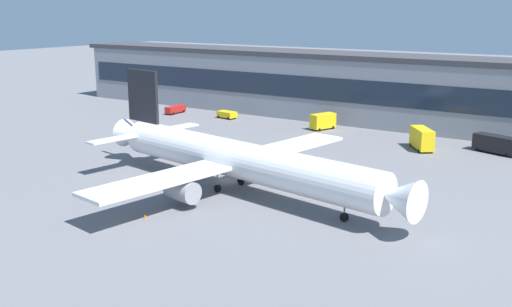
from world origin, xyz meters
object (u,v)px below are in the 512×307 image
Objects in this scene: catering_truck at (422,138)px; pushback_tractor at (227,114)px; traffic_cone_0 at (145,216)px; airliner at (236,159)px; belt_loader at (176,109)px; fuel_truck at (497,144)px; stair_truck at (323,121)px.

pushback_tractor is (-51.16, 6.12, -1.24)m from catering_truck.
catering_truck reaches higher than traffic_cone_0.
airliner reaches higher than belt_loader.
traffic_cone_0 is (33.90, -63.56, -0.77)m from pushback_tractor.
fuel_truck is at bearing 64.39° from traffic_cone_0.
pushback_tractor is at bearing 178.93° from fuel_truck.
airliner is 69.25m from belt_loader.
catering_truck is at bearing 73.28° from traffic_cone_0.
airliner reaches higher than traffic_cone_0.
airliner reaches higher than stair_truck.
airliner reaches higher than fuel_truck.
airliner is at bearing -77.57° from stair_truck.
catering_truck is at bearing -3.95° from belt_loader.
belt_loader is 1.27× the size of pushback_tractor.
pushback_tractor is 72.04m from traffic_cone_0.
airliner reaches higher than catering_truck.
fuel_truck is at bearing 21.34° from catering_truck.
belt_loader is at bearing 176.05° from catering_truck.
stair_truck is 37.70m from fuel_truck.
fuel_truck is (79.08, 0.35, 0.73)m from belt_loader.
catering_truck is at bearing 70.60° from airliner.
pushback_tractor is at bearing 118.07° from traffic_cone_0.
traffic_cone_0 is at bearing -61.93° from pushback_tractor.
stair_truck reaches higher than pushback_tractor.
catering_truck is (66.44, -4.58, 1.14)m from belt_loader.
fuel_truck is at bearing -3.07° from stair_truck.
stair_truck reaches higher than belt_loader.
stair_truck is at bearing 176.93° from fuel_truck.
catering_truck is at bearing -158.66° from fuel_truck.
catering_truck is (14.43, 40.99, -2.50)m from airliner.
catering_truck reaches higher than pushback_tractor.
airliner is at bearing -52.07° from pushback_tractor.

